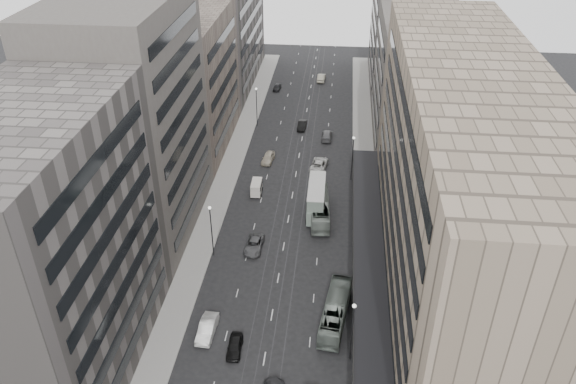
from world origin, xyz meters
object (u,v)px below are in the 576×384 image
at_px(panel_van, 256,187).
at_px(sedan_1, 207,328).
at_px(double_decker, 316,198).
at_px(bus_far, 320,208).
at_px(sedan_2, 254,245).
at_px(sedan_0, 235,346).
at_px(bus_near, 335,311).

xyz_separation_m(panel_van, sedan_1, (-1.29, -31.67, -0.41)).
bearing_deg(sedan_1, double_decker, 69.19).
distance_m(bus_far, sedan_2, 12.87).
xyz_separation_m(bus_far, double_decker, (-0.63, 1.02, 1.09)).
distance_m(bus_far, double_decker, 1.62).
bearing_deg(sedan_0, sedan_1, 146.47).
bearing_deg(sedan_0, bus_near, 25.87).
distance_m(bus_near, panel_van, 31.23).
distance_m(bus_near, double_decker, 23.64).
xyz_separation_m(bus_near, sedan_1, (-15.12, -3.67, -0.70)).
relative_size(panel_van, sedan_0, 0.89).
bearing_deg(panel_van, sedan_1, -93.84).
relative_size(panel_van, sedan_1, 0.72).
xyz_separation_m(double_decker, sedan_0, (-7.75, -29.30, -2.01)).
distance_m(bus_far, sedan_1, 28.67).
bearing_deg(sedan_1, sedan_0, -29.49).
height_order(bus_far, panel_van, bus_far).
height_order(bus_near, bus_far, bus_far).
bearing_deg(sedan_1, panel_van, 89.88).
bearing_deg(panel_van, bus_near, -65.22).
height_order(double_decker, sedan_1, double_decker).
distance_m(double_decker, sedan_0, 30.37).
distance_m(panel_van, sedan_1, 31.70).
bearing_deg(bus_near, double_decker, -73.39).
distance_m(sedan_1, sedan_2, 17.12).
distance_m(sedan_0, sedan_1, 4.39).
bearing_deg(sedan_0, bus_far, 71.68).
bearing_deg(panel_van, sedan_0, -87.40).
bearing_deg(sedan_2, sedan_1, -98.25).
xyz_separation_m(bus_far, sedan_0, (-8.38, -28.28, -0.93)).
bearing_deg(sedan_2, bus_near, -45.41).
bearing_deg(bus_far, double_decker, -62.16).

